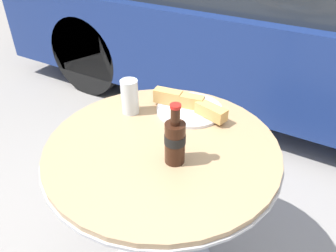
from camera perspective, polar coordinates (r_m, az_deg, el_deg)
The scene contains 5 objects.
bistro_table at distance 1.21m, azimuth -0.97°, elevation -8.95°, with size 0.80×0.80×0.68m.
cola_bottle_left at distance 0.99m, azimuth 1.22°, elevation -2.49°, with size 0.07×0.07×0.21m.
drinking_glass at distance 1.26m, azimuth -6.64°, elevation 4.86°, with size 0.07×0.07×0.13m.
lunch_plate_near at distance 1.27m, azimuth 3.76°, elevation 3.42°, with size 0.31×0.26×0.07m.
parked_car at distance 2.80m, azimuth 18.85°, elevation 16.78°, with size 4.37×1.72×1.23m.
Camera 1 is at (0.46, -0.75, 1.36)m, focal length 35.00 mm.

